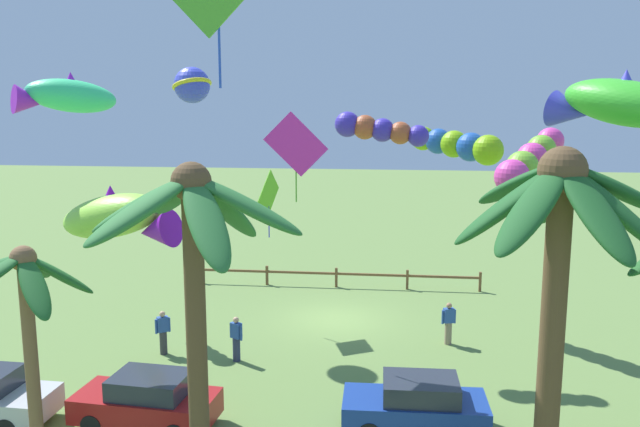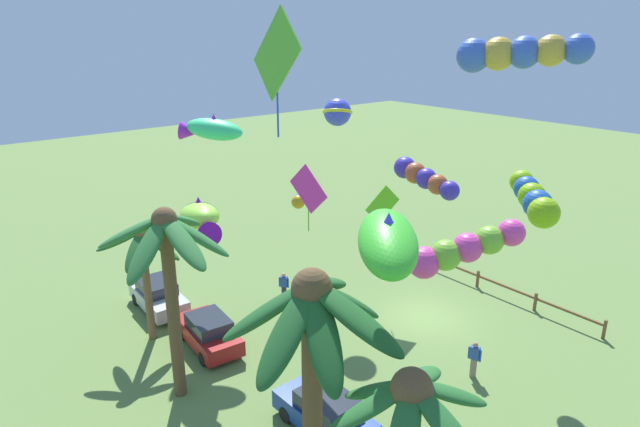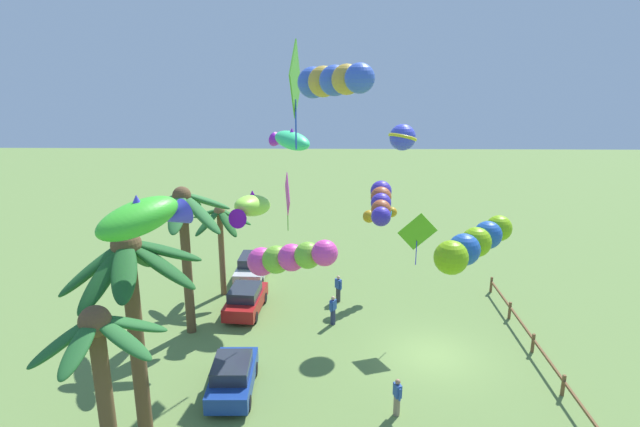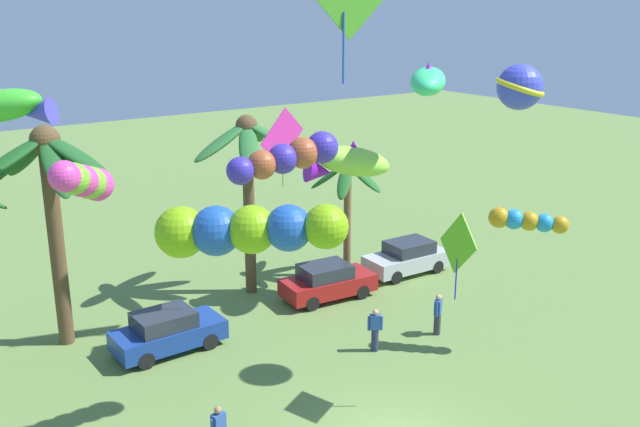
{
  "view_description": "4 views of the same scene",
  "coord_description": "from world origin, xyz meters",
  "px_view_note": "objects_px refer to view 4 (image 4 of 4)",
  "views": [
    {
      "loc": [
        -2.31,
        25.65,
        8.91
      ],
      "look_at": [
        -0.01,
        5.68,
        5.43
      ],
      "focal_mm": 36.52,
      "sensor_mm": 36.0,
      "label": 1
    },
    {
      "loc": [
        -15.18,
        19.08,
        13.46
      ],
      "look_at": [
        1.29,
        5.64,
        6.24
      ],
      "focal_mm": 30.73,
      "sensor_mm": 36.0,
      "label": 2
    },
    {
      "loc": [
        -22.41,
        4.95,
        13.43
      ],
      "look_at": [
        0.18,
        5.35,
        6.88
      ],
      "focal_mm": 30.04,
      "sensor_mm": 36.0,
      "label": 3
    },
    {
      "loc": [
        -11.76,
        -13.01,
        11.96
      ],
      "look_at": [
        1.05,
        5.32,
        5.3
      ],
      "focal_mm": 40.06,
      "sensor_mm": 36.0,
      "label": 4
    }
  ],
  "objects_px": {
    "palm_tree_1": "(49,180)",
    "parked_car_0": "(167,331)",
    "kite_tube_6": "(243,230)",
    "kite_fish_9": "(428,81)",
    "kite_tube_1": "(84,181)",
    "parked_car_2": "(407,257)",
    "kite_fish_7": "(6,106)",
    "spectator_1": "(375,330)",
    "kite_tube_3": "(288,157)",
    "kite_tube_5": "(525,221)",
    "kite_diamond_4": "(282,138)",
    "kite_fish_8": "(348,162)",
    "spectator_2": "(438,314)",
    "parked_car_1": "(327,281)",
    "palm_tree_0": "(349,185)",
    "kite_ball_10": "(520,87)",
    "kite_diamond_0": "(458,245)",
    "palm_tree_3": "(249,156)"
  },
  "relations": [
    {
      "from": "palm_tree_1",
      "to": "parked_car_0",
      "type": "bearing_deg",
      "value": -44.54
    },
    {
      "from": "kite_tube_6",
      "to": "kite_fish_9",
      "type": "distance_m",
      "value": 14.23
    },
    {
      "from": "kite_tube_1",
      "to": "parked_car_2",
      "type": "bearing_deg",
      "value": 12.98
    },
    {
      "from": "kite_fish_7",
      "to": "spectator_1",
      "type": "bearing_deg",
      "value": -29.79
    },
    {
      "from": "palm_tree_1",
      "to": "kite_tube_3",
      "type": "bearing_deg",
      "value": -65.05
    },
    {
      "from": "kite_tube_5",
      "to": "kite_diamond_4",
      "type": "bearing_deg",
      "value": 144.9
    },
    {
      "from": "kite_fish_8",
      "to": "kite_fish_9",
      "type": "height_order",
      "value": "kite_fish_9"
    },
    {
      "from": "spectator_2",
      "to": "kite_fish_9",
      "type": "distance_m",
      "value": 8.83
    },
    {
      "from": "parked_car_1",
      "to": "kite_fish_9",
      "type": "relative_size",
      "value": 1.37
    },
    {
      "from": "parked_car_0",
      "to": "kite_fish_7",
      "type": "height_order",
      "value": "kite_fish_7"
    },
    {
      "from": "palm_tree_1",
      "to": "kite_tube_3",
      "type": "distance_m",
      "value": 9.86
    },
    {
      "from": "kite_tube_6",
      "to": "kite_fish_8",
      "type": "relative_size",
      "value": 0.86
    },
    {
      "from": "kite_fish_7",
      "to": "parked_car_2",
      "type": "bearing_deg",
      "value": -2.56
    },
    {
      "from": "kite_tube_3",
      "to": "kite_fish_9",
      "type": "relative_size",
      "value": 1.11
    },
    {
      "from": "palm_tree_0",
      "to": "kite_fish_7",
      "type": "height_order",
      "value": "kite_fish_7"
    },
    {
      "from": "palm_tree_0",
      "to": "spectator_2",
      "type": "xyz_separation_m",
      "value": [
        -0.93,
        -6.78,
        -3.4
      ]
    },
    {
      "from": "kite_ball_10",
      "to": "kite_diamond_0",
      "type": "bearing_deg",
      "value": -169.13
    },
    {
      "from": "palm_tree_3",
      "to": "kite_ball_10",
      "type": "relative_size",
      "value": 3.59
    },
    {
      "from": "kite_tube_1",
      "to": "kite_tube_6",
      "type": "distance_m",
      "value": 6.52
    },
    {
      "from": "spectator_1",
      "to": "kite_diamond_0",
      "type": "xyz_separation_m",
      "value": [
        -0.4,
        -4.11,
        4.42
      ]
    },
    {
      "from": "parked_car_0",
      "to": "kite_tube_6",
      "type": "bearing_deg",
      "value": -100.88
    },
    {
      "from": "palm_tree_3",
      "to": "kite_diamond_4",
      "type": "relative_size",
      "value": 2.86
    },
    {
      "from": "kite_tube_5",
      "to": "spectator_2",
      "type": "bearing_deg",
      "value": 123.87
    },
    {
      "from": "parked_car_0",
      "to": "kite_tube_3",
      "type": "distance_m",
      "value": 9.49
    },
    {
      "from": "kite_tube_6",
      "to": "kite_fish_7",
      "type": "height_order",
      "value": "kite_fish_7"
    },
    {
      "from": "palm_tree_0",
      "to": "palm_tree_1",
      "type": "xyz_separation_m",
      "value": [
        -12.49,
        0.48,
        1.91
      ]
    },
    {
      "from": "palm_tree_3",
      "to": "parked_car_2",
      "type": "bearing_deg",
      "value": -17.24
    },
    {
      "from": "kite_tube_5",
      "to": "kite_ball_10",
      "type": "height_order",
      "value": "kite_ball_10"
    },
    {
      "from": "spectator_2",
      "to": "kite_fish_7",
      "type": "relative_size",
      "value": 0.51
    },
    {
      "from": "parked_car_1",
      "to": "kite_tube_6",
      "type": "bearing_deg",
      "value": -133.55
    },
    {
      "from": "palm_tree_0",
      "to": "kite_fish_8",
      "type": "height_order",
      "value": "kite_fish_8"
    },
    {
      "from": "kite_diamond_4",
      "to": "spectator_1",
      "type": "bearing_deg",
      "value": -40.41
    },
    {
      "from": "spectator_1",
      "to": "palm_tree_3",
      "type": "bearing_deg",
      "value": 96.8
    },
    {
      "from": "palm_tree_0",
      "to": "spectator_1",
      "type": "height_order",
      "value": "palm_tree_0"
    },
    {
      "from": "parked_car_2",
      "to": "kite_fish_9",
      "type": "relative_size",
      "value": 1.34
    },
    {
      "from": "parked_car_1",
      "to": "spectator_1",
      "type": "distance_m",
      "value": 4.97
    },
    {
      "from": "kite_tube_1",
      "to": "kite_diamond_4",
      "type": "relative_size",
      "value": 1.15
    },
    {
      "from": "palm_tree_1",
      "to": "kite_fish_9",
      "type": "distance_m",
      "value": 14.23
    },
    {
      "from": "spectator_2",
      "to": "kite_fish_9",
      "type": "height_order",
      "value": "kite_fish_9"
    },
    {
      "from": "parked_car_2",
      "to": "kite_fish_7",
      "type": "xyz_separation_m",
      "value": [
        -16.15,
        0.72,
        8.11
      ]
    },
    {
      "from": "kite_tube_3",
      "to": "kite_fish_7",
      "type": "xyz_separation_m",
      "value": [
        -5.41,
        7.65,
        0.92
      ]
    },
    {
      "from": "kite_tube_1",
      "to": "kite_tube_5",
      "type": "height_order",
      "value": "kite_tube_1"
    },
    {
      "from": "parked_car_2",
      "to": "kite_tube_6",
      "type": "height_order",
      "value": "kite_tube_6"
    },
    {
      "from": "palm_tree_0",
      "to": "kite_tube_1",
      "type": "relative_size",
      "value": 1.79
    },
    {
      "from": "kite_fish_9",
      "to": "kite_ball_10",
      "type": "bearing_deg",
      "value": -108.03
    },
    {
      "from": "kite_diamond_0",
      "to": "kite_tube_1",
      "type": "xyz_separation_m",
      "value": [
        -8.8,
        5.68,
        1.98
      ]
    },
    {
      "from": "parked_car_0",
      "to": "kite_fish_9",
      "type": "xyz_separation_m",
      "value": [
        10.39,
        -1.78,
        8.3
      ]
    },
    {
      "from": "kite_fish_7",
      "to": "kite_ball_10",
      "type": "xyz_separation_m",
      "value": [
        12.54,
        -9.37,
        0.65
      ]
    },
    {
      "from": "palm_tree_1",
      "to": "parked_car_2",
      "type": "height_order",
      "value": "palm_tree_1"
    },
    {
      "from": "kite_diamond_0",
      "to": "kite_fish_9",
      "type": "xyz_separation_m",
      "value": [
        4.75,
        6.54,
        3.82
      ]
    }
  ]
}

